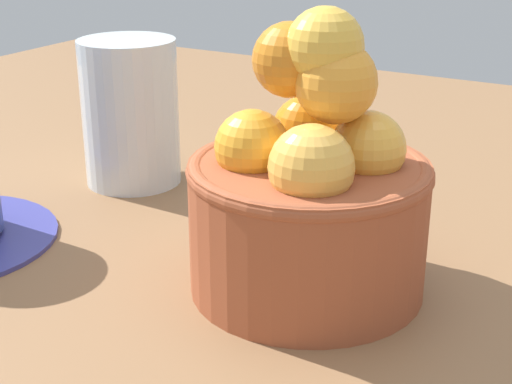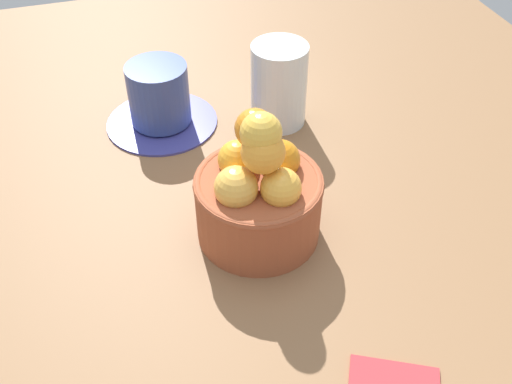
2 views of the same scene
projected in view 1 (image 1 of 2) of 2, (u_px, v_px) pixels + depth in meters
The scene contains 3 objects.
ground_plane at pixel (305, 318), 44.20cm from camera, with size 130.24×110.40×4.11cm, color brown.
terracotta_bowl at pixel (309, 194), 41.34cm from camera, with size 13.26×13.26×15.72cm.
water_glass at pixel (130, 112), 57.33cm from camera, with size 7.23×7.23×10.94cm, color silver.
Camera 1 is at (-16.70, 34.75, 20.92)cm, focal length 53.65 mm.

